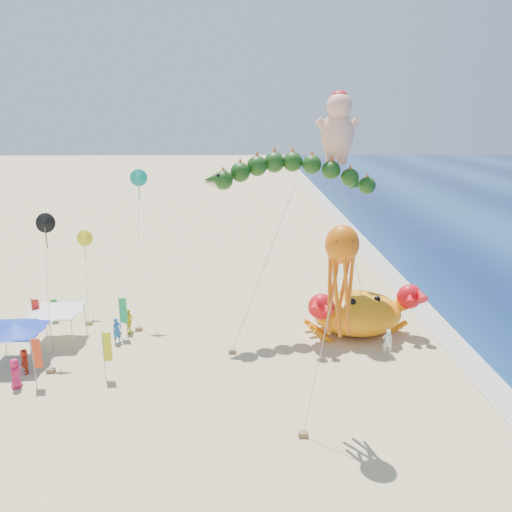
# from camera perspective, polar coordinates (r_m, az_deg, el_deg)

# --- Properties ---
(ground) EXTENTS (320.00, 320.00, 0.00)m
(ground) POSITION_cam_1_polar(r_m,az_deg,el_deg) (34.04, 3.52, -11.50)
(ground) COLOR #D1B784
(ground) RESTS_ON ground
(foam_strip) EXTENTS (320.00, 320.00, 0.00)m
(foam_strip) POSITION_cam_1_polar(r_m,az_deg,el_deg) (37.02, 22.69, -10.42)
(foam_strip) COLOR silver
(foam_strip) RESTS_ON ground
(crab_inflatable) EXTENTS (8.73, 6.78, 3.83)m
(crab_inflatable) POSITION_cam_1_polar(r_m,az_deg,el_deg) (37.55, 11.51, -6.23)
(crab_inflatable) COLOR orange
(crab_inflatable) RESTS_ON ground
(dragon_kite) EXTENTS (12.59, 7.11, 12.61)m
(dragon_kite) POSITION_cam_1_polar(r_m,az_deg,el_deg) (35.91, 4.15, 8.86)
(dragon_kite) COLOR #143C10
(dragon_kite) RESTS_ON ground
(cherub_kite) EXTENTS (3.85, 3.81, 17.22)m
(cherub_kite) POSITION_cam_1_polar(r_m,az_deg,el_deg) (37.22, 9.37, 14.45)
(cherub_kite) COLOR #FFB59B
(cherub_kite) RESTS_ON ground
(octopus_kite) EXTENTS (2.80, 2.08, 10.67)m
(octopus_kite) POSITION_cam_1_polar(r_m,az_deg,el_deg) (24.42, 9.64, -1.83)
(octopus_kite) COLOR #DC610B
(octopus_kite) RESTS_ON ground
(canopy_blue) EXTENTS (3.74, 3.74, 2.71)m
(canopy_blue) POSITION_cam_1_polar(r_m,az_deg,el_deg) (35.97, -25.83, -7.32)
(canopy_blue) COLOR gray
(canopy_blue) RESTS_ON ground
(canopy_white) EXTENTS (3.51, 3.51, 2.71)m
(canopy_white) POSITION_cam_1_polar(r_m,az_deg,el_deg) (38.05, -21.87, -5.59)
(canopy_white) COLOR gray
(canopy_white) RESTS_ON ground
(feather_flags) EXTENTS (7.05, 6.58, 3.20)m
(feather_flags) POSITION_cam_1_polar(r_m,az_deg,el_deg) (35.09, -19.87, -7.98)
(feather_flags) COLOR gray
(feather_flags) RESTS_ON ground
(beachgoers) EXTENTS (26.13, 11.08, 1.89)m
(beachgoers) POSITION_cam_1_polar(r_m,az_deg,el_deg) (37.14, -18.80, -8.39)
(beachgoers) COLOR blue
(beachgoers) RESTS_ON ground
(small_kites) EXTENTS (6.31, 10.41, 11.69)m
(small_kites) POSITION_cam_1_polar(r_m,az_deg,el_deg) (38.25, -18.24, 3.28)
(small_kites) COLOR #0D9880
(small_kites) RESTS_ON ground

